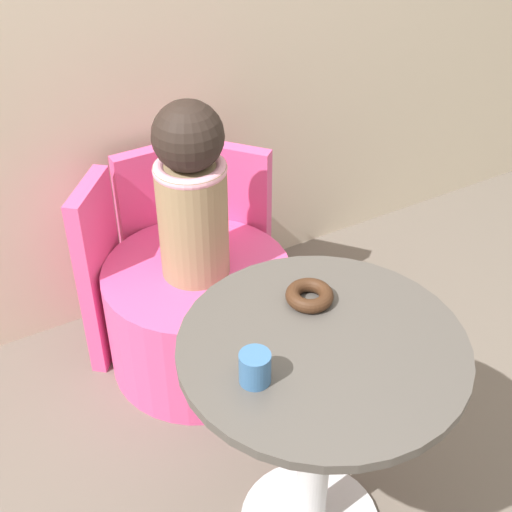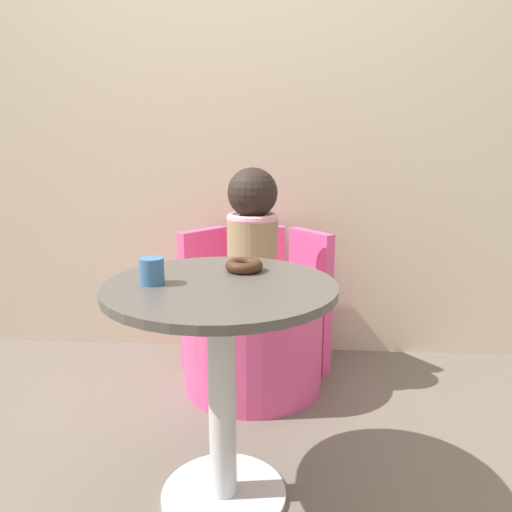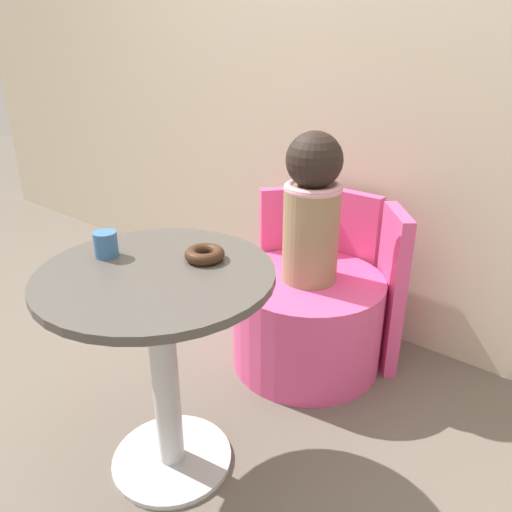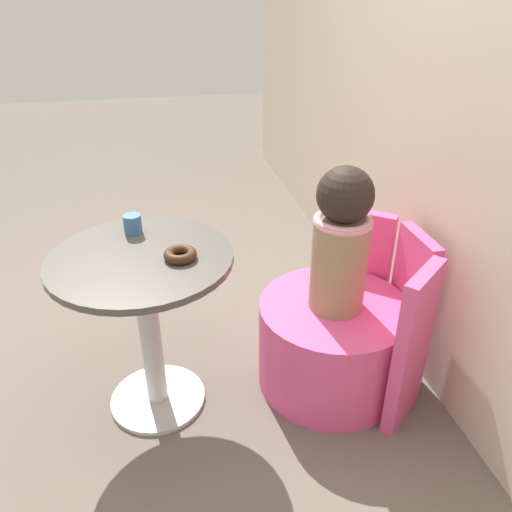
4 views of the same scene
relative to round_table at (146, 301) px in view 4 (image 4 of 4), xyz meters
The scene contains 8 objects.
ground_plane 0.49m from the round_table, 158.92° to the left, with size 12.00×12.00×0.00m, color #665B51.
back_wall 1.36m from the round_table, 93.84° to the left, with size 6.00×0.06×2.40m.
round_table is the anchor object (origin of this frame).
tub_chair 0.78m from the round_table, 87.86° to the left, with size 0.60×0.60×0.39m.
booth_backrest 0.99m from the round_table, 88.41° to the left, with size 0.70×0.26×0.66m.
child_figure 0.75m from the round_table, 87.86° to the left, with size 0.22×0.22×0.57m.
donut 0.25m from the round_table, 69.02° to the left, with size 0.11×0.11×0.03m.
cup 0.29m from the round_table, behind, with size 0.07×0.07×0.07m.
Camera 4 is at (1.63, 0.05, 1.51)m, focal length 35.00 mm.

